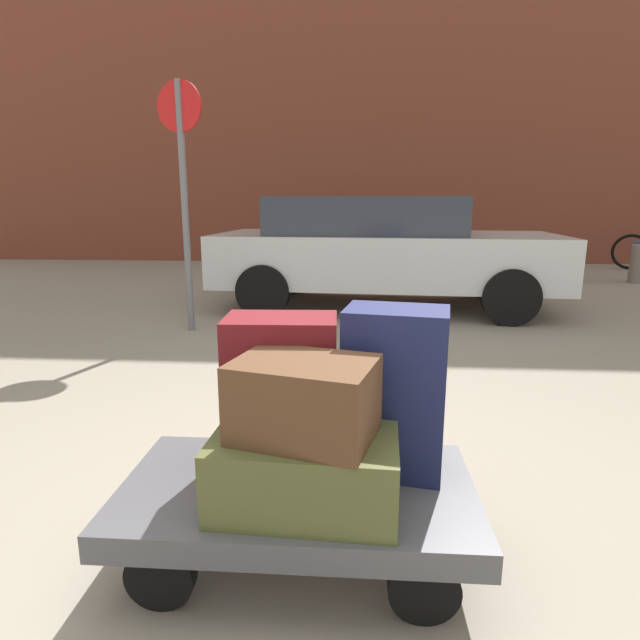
# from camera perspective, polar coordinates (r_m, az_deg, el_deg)

# --- Properties ---
(ground_plane) EXTENTS (60.00, 60.00, 0.00)m
(ground_plane) POSITION_cam_1_polar(r_m,az_deg,el_deg) (2.21, -2.39, -25.18)
(ground_plane) COLOR gray
(building_facade_brick) EXTENTS (24.00, 1.20, 9.28)m
(building_facade_brick) POSITION_cam_1_polar(r_m,az_deg,el_deg) (13.13, 13.17, 27.03)
(building_facade_brick) COLOR brown
(building_facade_brick) RESTS_ON ground_plane
(luggage_cart) EXTENTS (1.30, 0.71, 0.34)m
(luggage_cart) POSITION_cam_1_polar(r_m,az_deg,el_deg) (2.05, -2.46, -19.28)
(luggage_cart) COLOR #4C4C51
(luggage_cart) RESTS_ON ground_plane
(suitcase_olive_front_left) EXTENTS (0.64, 0.42, 0.25)m
(suitcase_olive_front_left) POSITION_cam_1_polar(r_m,az_deg,el_deg) (1.84, -1.67, -16.21)
(suitcase_olive_front_left) COLOR #4C5128
(suitcase_olive_front_left) RESTS_ON luggage_cart
(suitcase_maroon_center) EXTENTS (0.44, 0.28, 0.59)m
(suitcase_maroon_center) POSITION_cam_1_polar(r_m,az_deg,el_deg) (2.05, -4.22, -7.78)
(suitcase_maroon_center) COLOR maroon
(suitcase_maroon_center) RESTS_ON luggage_cart
(suitcase_navy_rear_right) EXTENTS (0.41, 0.32, 0.64)m
(suitcase_navy_rear_right) POSITION_cam_1_polar(r_m,az_deg,el_deg) (2.01, 8.18, -7.71)
(suitcase_navy_rear_right) COLOR #191E47
(suitcase_navy_rear_right) RESTS_ON luggage_cart
(duffel_bag_brown_topmost_pile) EXTENTS (0.52, 0.43, 0.26)m
(duffel_bag_brown_topmost_pile) POSITION_cam_1_polar(r_m,az_deg,el_deg) (1.73, -1.73, -8.67)
(duffel_bag_brown_topmost_pile) COLOR #51331E
(duffel_bag_brown_topmost_pile) RESTS_ON suitcase_olive_front_left
(parked_car) EXTENTS (4.41, 2.15, 1.42)m
(parked_car) POSITION_cam_1_polar(r_m,az_deg,el_deg) (6.84, 6.65, 7.75)
(parked_car) COLOR silver
(parked_car) RESTS_ON ground_plane
(bollard_kerb_near) EXTENTS (0.26, 0.26, 0.65)m
(bollard_kerb_near) POSITION_cam_1_polar(r_m,az_deg,el_deg) (9.46, 16.90, 6.04)
(bollard_kerb_near) COLOR #72665B
(bollard_kerb_near) RESTS_ON ground_plane
(bollard_kerb_mid) EXTENTS (0.26, 0.26, 0.65)m
(bollard_kerb_mid) POSITION_cam_1_polar(r_m,az_deg,el_deg) (9.91, 25.48, 5.63)
(bollard_kerb_mid) COLOR #72665B
(bollard_kerb_mid) RESTS_ON ground_plane
(bollard_kerb_far) EXTENTS (0.26, 0.26, 0.65)m
(bollard_kerb_far) POSITION_cam_1_polar(r_m,az_deg,el_deg) (10.39, 31.55, 5.26)
(bollard_kerb_far) COLOR #72665B
(bollard_kerb_far) RESTS_ON ground_plane
(no_parking_sign) EXTENTS (0.49, 0.14, 2.54)m
(no_parking_sign) POSITION_cam_1_polar(r_m,az_deg,el_deg) (5.66, -14.78, 14.48)
(no_parking_sign) COLOR slate
(no_parking_sign) RESTS_ON ground_plane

